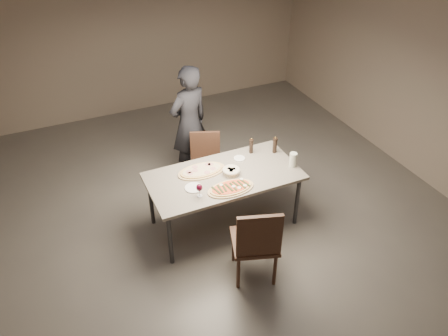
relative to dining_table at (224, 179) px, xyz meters
name	(u,v)px	position (x,y,z in m)	size (l,w,h in m)	color
room	(224,127)	(0.00, 0.00, 0.71)	(7.00, 7.00, 7.00)	#56504A
dining_table	(224,179)	(0.00, 0.00, 0.00)	(1.80, 0.90, 0.75)	gray
zucchini_pizza	(231,188)	(-0.04, -0.28, 0.07)	(0.55, 0.31, 0.05)	tan
ham_pizza	(202,171)	(-0.22, 0.17, 0.07)	(0.59, 0.33, 0.04)	tan
bread_basket	(231,171)	(0.09, -0.02, 0.10)	(0.21, 0.21, 0.08)	beige
oil_dish	(239,158)	(0.31, 0.23, 0.07)	(0.14, 0.14, 0.02)	white
pepper_mill_left	(251,146)	(0.51, 0.30, 0.16)	(0.05, 0.05, 0.21)	black
pepper_mill_right	(275,145)	(0.79, 0.18, 0.16)	(0.06, 0.06, 0.23)	black
carafe	(293,160)	(0.83, -0.18, 0.15)	(0.09, 0.09, 0.19)	silver
wine_glass	(199,188)	(-0.41, -0.25, 0.17)	(0.07, 0.07, 0.16)	silver
side_plate	(194,188)	(-0.42, -0.09, 0.06)	(0.20, 0.20, 0.01)	white
chair_near	(256,241)	(-0.07, -0.97, -0.13)	(0.60, 0.60, 1.01)	#3C2519
chair_far	(206,161)	(0.05, 0.72, -0.20)	(0.54, 0.54, 0.88)	#3C2519
diner	(189,123)	(0.01, 1.18, 0.14)	(0.61, 0.40, 1.67)	black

